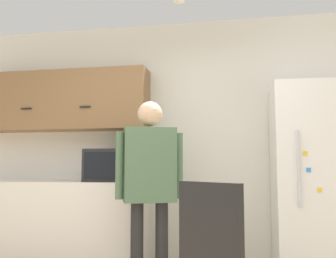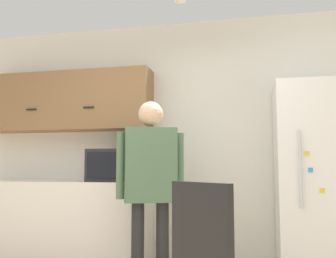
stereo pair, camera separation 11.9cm
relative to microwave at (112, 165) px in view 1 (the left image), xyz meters
name	(u,v)px [view 1 (the left image)]	position (x,y,z in m)	size (l,w,h in m)	color
back_wall	(173,143)	(0.56, 0.40, 0.25)	(6.00, 0.06, 2.70)	silver
counter	(53,226)	(-0.67, 0.06, -0.63)	(1.95, 0.63, 0.94)	silver
upper_cabinets	(63,101)	(-0.67, 0.21, 0.72)	(1.95, 0.34, 0.66)	olive
microwave	(112,165)	(0.00, 0.00, 0.00)	(0.50, 0.41, 0.33)	#232326
person	(150,175)	(0.49, -0.44, -0.08)	(0.56, 0.37, 1.67)	black
refrigerator	(317,185)	(1.97, 0.01, -0.18)	(0.77, 0.73, 1.85)	white
ceiling_light	(179,1)	(0.73, -0.24, 1.58)	(0.11, 0.11, 0.01)	white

